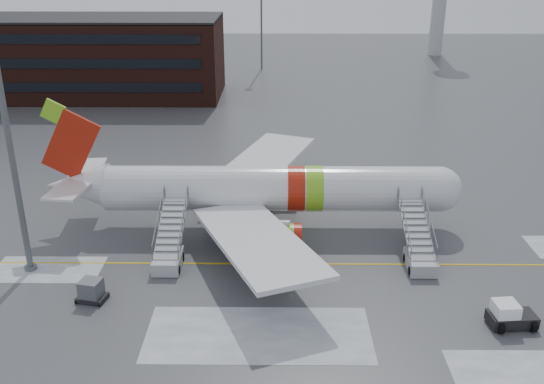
{
  "coord_description": "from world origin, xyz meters",
  "views": [
    {
      "loc": [
        -4.87,
        -41.53,
        22.39
      ],
      "look_at": [
        -5.29,
        3.69,
        4.0
      ],
      "focal_mm": 40.0,
      "sensor_mm": 36.0,
      "label": 1
    }
  ],
  "objects_px": {
    "airliner": "(261,189)",
    "airstair_fwd": "(419,251)",
    "pushback_tug": "(509,315)",
    "light_mast_near": "(1,95)",
    "airstair_aft": "(169,250)",
    "uld_container": "(91,291)"
  },
  "relations": [
    {
      "from": "airstair_aft",
      "to": "pushback_tug",
      "type": "bearing_deg",
      "value": -19.36
    },
    {
      "from": "uld_container",
      "to": "airstair_fwd",
      "type": "bearing_deg",
      "value": 12.96
    },
    {
      "from": "airliner",
      "to": "airstair_fwd",
      "type": "height_order",
      "value": "airliner"
    },
    {
      "from": "airstair_aft",
      "to": "uld_container",
      "type": "height_order",
      "value": "airstair_aft"
    },
    {
      "from": "airstair_fwd",
      "to": "pushback_tug",
      "type": "height_order",
      "value": "airstair_fwd"
    },
    {
      "from": "uld_container",
      "to": "light_mast_near",
      "type": "distance_m",
      "value": 14.39
    },
    {
      "from": "pushback_tug",
      "to": "light_mast_near",
      "type": "height_order",
      "value": "light_mast_near"
    },
    {
      "from": "airstair_fwd",
      "to": "pushback_tug",
      "type": "xyz_separation_m",
      "value": [
        4.03,
        -8.04,
        -0.33
      ]
    },
    {
      "from": "airliner",
      "to": "uld_container",
      "type": "xyz_separation_m",
      "value": [
        -11.21,
        -11.89,
        -2.69
      ]
    },
    {
      "from": "pushback_tug",
      "to": "uld_container",
      "type": "distance_m",
      "value": 27.44
    },
    {
      "from": "airstair_aft",
      "to": "light_mast_near",
      "type": "relative_size",
      "value": 0.3
    },
    {
      "from": "airstair_aft",
      "to": "pushback_tug",
      "type": "height_order",
      "value": "airstair_aft"
    },
    {
      "from": "pushback_tug",
      "to": "light_mast_near",
      "type": "distance_m",
      "value": 36.06
    },
    {
      "from": "airliner",
      "to": "airstair_aft",
      "type": "xyz_separation_m",
      "value": [
        -6.8,
        -6.54,
        -2.35
      ]
    },
    {
      "from": "airstair_aft",
      "to": "uld_container",
      "type": "xyz_separation_m",
      "value": [
        -4.41,
        -5.36,
        -0.34
      ]
    },
    {
      "from": "airstair_fwd",
      "to": "uld_container",
      "type": "xyz_separation_m",
      "value": [
        -23.28,
        -5.36,
        -0.34
      ]
    },
    {
      "from": "light_mast_near",
      "to": "airliner",
      "type": "bearing_deg",
      "value": 24.31
    },
    {
      "from": "airstair_fwd",
      "to": "airstair_aft",
      "type": "height_order",
      "value": "same"
    },
    {
      "from": "airstair_fwd",
      "to": "light_mast_near",
      "type": "xyz_separation_m",
      "value": [
        -29.09,
        -1.15,
        12.13
      ]
    },
    {
      "from": "airstair_aft",
      "to": "light_mast_near",
      "type": "bearing_deg",
      "value": -173.57
    },
    {
      "from": "airliner",
      "to": "uld_container",
      "type": "height_order",
      "value": "airliner"
    },
    {
      "from": "pushback_tug",
      "to": "uld_container",
      "type": "bearing_deg",
      "value": 174.38
    }
  ]
}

